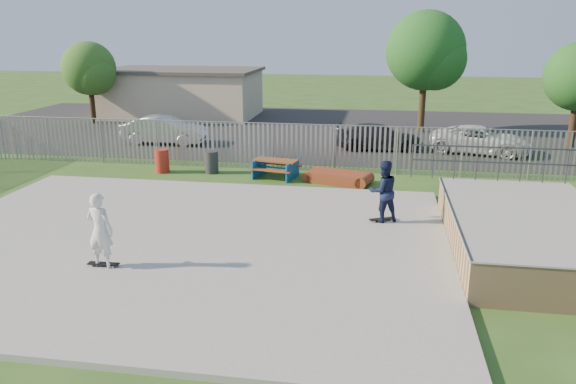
% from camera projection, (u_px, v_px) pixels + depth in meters
% --- Properties ---
extents(ground, '(120.00, 120.00, 0.00)m').
position_uv_depth(ground, '(178.00, 245.00, 15.75)').
color(ground, '#2E551D').
rests_on(ground, ground).
extents(concrete_slab, '(15.00, 12.00, 0.15)m').
position_uv_depth(concrete_slab, '(178.00, 242.00, 15.73)').
color(concrete_slab, '#979792').
rests_on(concrete_slab, ground).
extents(quarter_pipe, '(5.50, 7.05, 2.19)m').
position_uv_depth(quarter_pipe, '(527.00, 232.00, 15.10)').
color(quarter_pipe, tan).
rests_on(quarter_pipe, ground).
extents(fence, '(26.04, 16.02, 2.00)m').
position_uv_depth(fence, '(249.00, 172.00, 19.66)').
color(fence, gray).
rests_on(fence, ground).
extents(picnic_table, '(2.03, 1.79, 0.74)m').
position_uv_depth(picnic_table, '(276.00, 168.00, 22.73)').
color(picnic_table, brown).
rests_on(picnic_table, ground).
extents(funbox, '(2.41, 1.68, 0.44)m').
position_uv_depth(funbox, '(338.00, 177.00, 21.99)').
color(funbox, maroon).
rests_on(funbox, ground).
extents(trash_bin_red, '(0.59, 0.59, 0.98)m').
position_uv_depth(trash_bin_red, '(162.00, 161.00, 23.52)').
color(trash_bin_red, maroon).
rests_on(trash_bin_red, ground).
extents(trash_bin_grey, '(0.56, 0.56, 0.93)m').
position_uv_depth(trash_bin_grey, '(212.00, 162.00, 23.43)').
color(trash_bin_grey, '#292A2C').
rests_on(trash_bin_grey, ground).
extents(parking_lot, '(40.00, 18.00, 0.02)m').
position_uv_depth(parking_lot, '(288.00, 129.00, 33.74)').
color(parking_lot, black).
rests_on(parking_lot, ground).
extents(car_silver, '(4.39, 1.58, 1.44)m').
position_uv_depth(car_silver, '(165.00, 130.00, 29.20)').
color(car_silver, silver).
rests_on(car_silver, parking_lot).
extents(car_dark, '(4.43, 2.08, 1.25)m').
position_uv_depth(car_dark, '(379.00, 137.00, 27.86)').
color(car_dark, black).
rests_on(car_dark, parking_lot).
extents(car_white, '(5.07, 3.28, 1.30)m').
position_uv_depth(car_white, '(480.00, 140.00, 27.01)').
color(car_white, silver).
rests_on(car_white, parking_lot).
extents(building, '(10.40, 6.40, 3.20)m').
position_uv_depth(building, '(182.00, 92.00, 38.32)').
color(building, beige).
rests_on(building, ground).
extents(tree_left, '(3.30, 3.30, 5.09)m').
position_uv_depth(tree_left, '(89.00, 69.00, 34.84)').
color(tree_left, '#392617').
rests_on(tree_left, ground).
extents(tree_mid, '(4.44, 4.44, 6.85)m').
position_uv_depth(tree_mid, '(426.00, 51.00, 31.45)').
color(tree_mid, '#42311A').
rests_on(tree_mid, ground).
extents(skateboard_a, '(0.81, 0.52, 0.08)m').
position_uv_depth(skateboard_a, '(382.00, 220.00, 17.23)').
color(skateboard_a, black).
rests_on(skateboard_a, concrete_slab).
extents(skateboard_b, '(0.81, 0.22, 0.08)m').
position_uv_depth(skateboard_b, '(104.00, 265.00, 13.96)').
color(skateboard_b, black).
rests_on(skateboard_b, concrete_slab).
extents(skater_navy, '(1.14, 1.04, 1.90)m').
position_uv_depth(skater_navy, '(383.00, 191.00, 16.98)').
color(skater_navy, '#131A3B').
rests_on(skater_navy, concrete_slab).
extents(skater_white, '(0.75, 0.55, 1.90)m').
position_uv_depth(skater_white, '(100.00, 230.00, 13.71)').
color(skater_white, silver).
rests_on(skater_white, concrete_slab).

